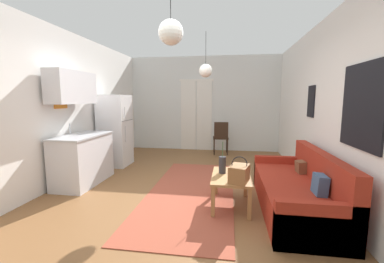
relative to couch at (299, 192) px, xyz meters
name	(u,v)px	position (x,y,z in m)	size (l,w,h in m)	color
ground_plane	(176,205)	(-1.74, 0.01, -0.31)	(4.96, 8.28, 0.10)	brown
wall_back	(203,104)	(-1.74, 3.90, 1.11)	(4.56, 0.13, 2.76)	silver
wall_right	(345,110)	(0.49, 0.01, 1.12)	(0.12, 7.88, 2.76)	white
wall_left	(35,108)	(-3.97, 0.01, 1.12)	(0.12, 7.88, 2.76)	white
area_rug	(191,191)	(-1.57, 0.43, -0.25)	(1.36, 3.34, 0.01)	#9E4733
couch	(299,192)	(0.00, 0.00, 0.00)	(0.85, 2.06, 0.82)	maroon
coffee_table	(231,180)	(-0.93, 0.00, 0.13)	(0.54, 0.85, 0.45)	#A87542
bamboo_vase	(222,165)	(-1.06, 0.09, 0.32)	(0.10, 0.10, 0.47)	#2D2D33
handbag	(239,173)	(-0.83, -0.26, 0.30)	(0.30, 0.36, 0.34)	brown
refrigerator	(115,130)	(-3.55, 1.83, 0.55)	(0.63, 0.63, 1.62)	white
kitchen_counter	(81,142)	(-3.60, 0.57, 0.49)	(0.61, 1.19, 2.01)	silver
accent_chair	(221,136)	(-1.19, 3.31, 0.25)	(0.45, 0.43, 0.90)	black
pendant_lamp_near	(171,32)	(-1.64, -0.63, 2.00)	(0.28, 0.28, 0.64)	black
pendant_lamp_far	(206,71)	(-1.43, 1.29, 1.79)	(0.25, 0.25, 0.83)	black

